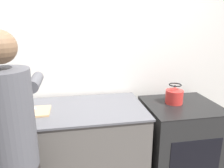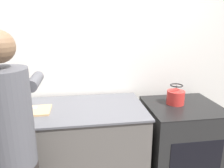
{
  "view_description": "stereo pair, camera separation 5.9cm",
  "coord_description": "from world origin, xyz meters",
  "px_view_note": "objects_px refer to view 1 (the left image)",
  "views": [
    {
      "loc": [
        -0.22,
        -1.56,
        1.7
      ],
      "look_at": [
        0.11,
        0.24,
        1.17
      ],
      "focal_mm": 35.0,
      "sensor_mm": 36.0,
      "label": 1
    },
    {
      "loc": [
        -0.16,
        -1.57,
        1.7
      ],
      "look_at": [
        0.11,
        0.24,
        1.17
      ],
      "focal_mm": 35.0,
      "sensor_mm": 36.0,
      "label": 2
    }
  ],
  "objects_px": {
    "kettle": "(174,95)",
    "oven": "(178,143)",
    "person": "(14,148)",
    "cutting_board": "(30,112)",
    "knife": "(25,110)"
  },
  "relations": [
    {
      "from": "person",
      "to": "knife",
      "type": "xyz_separation_m",
      "value": [
        -0.04,
        0.57,
        0.03
      ]
    },
    {
      "from": "cutting_board",
      "to": "knife",
      "type": "distance_m",
      "value": 0.06
    },
    {
      "from": "cutting_board",
      "to": "knife",
      "type": "relative_size",
      "value": 1.9
    },
    {
      "from": "knife",
      "to": "kettle",
      "type": "distance_m",
      "value": 1.44
    },
    {
      "from": "kettle",
      "to": "oven",
      "type": "bearing_deg",
      "value": -36.93
    },
    {
      "from": "oven",
      "to": "kettle",
      "type": "xyz_separation_m",
      "value": [
        -0.07,
        0.05,
        0.53
      ]
    },
    {
      "from": "person",
      "to": "kettle",
      "type": "xyz_separation_m",
      "value": [
        1.4,
        0.59,
        0.07
      ]
    },
    {
      "from": "cutting_board",
      "to": "oven",
      "type": "bearing_deg",
      "value": 0.34
    },
    {
      "from": "person",
      "to": "knife",
      "type": "height_order",
      "value": "person"
    },
    {
      "from": "cutting_board",
      "to": "knife",
      "type": "bearing_deg",
      "value": 142.9
    },
    {
      "from": "knife",
      "to": "kettle",
      "type": "bearing_deg",
      "value": -6.17
    },
    {
      "from": "person",
      "to": "cutting_board",
      "type": "height_order",
      "value": "person"
    },
    {
      "from": "cutting_board",
      "to": "kettle",
      "type": "xyz_separation_m",
      "value": [
        1.39,
        0.06,
        0.05
      ]
    },
    {
      "from": "person",
      "to": "cutting_board",
      "type": "bearing_deg",
      "value": 89.2
    },
    {
      "from": "person",
      "to": "kettle",
      "type": "distance_m",
      "value": 1.52
    }
  ]
}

